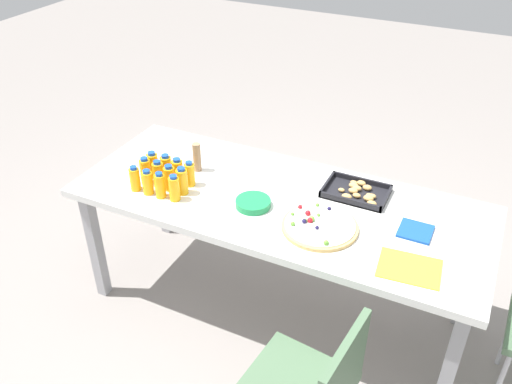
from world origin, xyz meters
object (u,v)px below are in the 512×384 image
juice_bottle_8 (153,165)px  juice_bottle_7 (182,181)px  party_table (278,210)px  snack_tray (357,192)px  juice_bottle_3 (174,188)px  juice_bottle_5 (158,174)px  juice_bottle_6 (169,178)px  juice_bottle_11 (190,174)px  fruit_pizza (319,226)px  cardboard_tube (197,157)px  juice_bottle_2 (160,186)px  juice_bottle_4 (145,171)px  napkin_stack (415,231)px  paper_folder (409,268)px  juice_bottle_1 (148,182)px  juice_bottle_10 (178,171)px  juice_bottle_0 (135,179)px  juice_bottle_9 (166,168)px  plate_stack (253,203)px

juice_bottle_8 → juice_bottle_7: bearing=-17.9°
party_table → snack_tray: snack_tray is taller
juice_bottle_3 → juice_bottle_5: 0.17m
juice_bottle_6 → juice_bottle_11: size_ratio=1.02×
juice_bottle_6 → juice_bottle_11: bearing=48.4°
juice_bottle_11 → fruit_pizza: bearing=-4.5°
cardboard_tube → juice_bottle_2: bearing=-95.9°
party_table → juice_bottle_4: (-0.68, -0.16, 0.14)m
juice_bottle_3 → juice_bottle_8: 0.27m
juice_bottle_7 → juice_bottle_11: size_ratio=1.08×
juice_bottle_3 → snack_tray: bearing=28.6°
napkin_stack → paper_folder: (0.03, -0.26, -0.00)m
juice_bottle_1 → juice_bottle_10: bearing=63.8°
juice_bottle_0 → cardboard_tube: (0.19, 0.31, 0.02)m
juice_bottle_4 → party_table: bearing=13.4°
paper_folder → juice_bottle_0: bearing=-179.9°
juice_bottle_7 → juice_bottle_1: bearing=-154.1°
juice_bottle_9 → juice_bottle_2: bearing=-66.4°
party_table → plate_stack: bearing=-126.9°
juice_bottle_5 → juice_bottle_8: (-0.08, 0.07, -0.00)m
party_table → fruit_pizza: bearing=-27.7°
juice_bottle_10 → napkin_stack: 1.22m
juice_bottle_3 → paper_folder: juice_bottle_3 is taller
juice_bottle_3 → juice_bottle_4: 0.23m
juice_bottle_0 → fruit_pizza: juice_bottle_0 is taller
fruit_pizza → cardboard_tube: 0.81m
party_table → snack_tray: 0.41m
snack_tray → napkin_stack: size_ratio=2.15×
juice_bottle_1 → juice_bottle_7: 0.17m
party_table → juice_bottle_10: juice_bottle_10 is taller
juice_bottle_1 → juice_bottle_3: juice_bottle_3 is taller
fruit_pizza → juice_bottle_9: bearing=176.2°
juice_bottle_11 → juice_bottle_9: bearing=-180.0°
juice_bottle_0 → juice_bottle_6: juice_bottle_6 is taller
juice_bottle_3 → juice_bottle_7: size_ratio=0.94×
juice_bottle_6 → juice_bottle_8: bearing=154.8°
juice_bottle_5 → plate_stack: juice_bottle_5 is taller
juice_bottle_1 → napkin_stack: size_ratio=0.91×
party_table → juice_bottle_0: 0.75m
paper_folder → juice_bottle_8: bearing=173.9°
juice_bottle_4 → paper_folder: 1.40m
juice_bottle_2 → juice_bottle_10: (0.00, 0.16, -0.00)m
juice_bottle_5 → plate_stack: 0.53m
juice_bottle_5 → napkin_stack: bearing=7.9°
juice_bottle_3 → juice_bottle_7: 0.07m
juice_bottle_9 → snack_tray: size_ratio=0.45×
juice_bottle_8 → juice_bottle_11: 0.22m
juice_bottle_9 → plate_stack: juice_bottle_9 is taller
juice_bottle_10 → fruit_pizza: bearing=-4.1°
cardboard_tube → fruit_pizza: bearing=-14.7°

